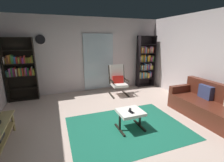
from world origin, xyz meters
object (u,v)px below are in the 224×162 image
object	(u,v)px
bookshelf_near_tv	(20,68)
cell_phone	(131,112)
bookshelf_near_sofa	(145,62)
lounge_armchair	(118,79)
leather_sofa	(211,106)
wall_clock	(40,39)
ottoman	(130,114)
tv_remote	(130,110)

from	to	relation	value
bookshelf_near_tv	cell_phone	size ratio (longest dim) A/B	13.73
bookshelf_near_sofa	cell_phone	xyz separation A→B (m)	(-2.03, -2.80, -0.56)
cell_phone	bookshelf_near_tv	bearing A→B (deg)	122.53
lounge_armchair	cell_phone	xyz separation A→B (m)	(-0.60, -2.20, -0.11)
leather_sofa	lounge_armchair	xyz separation A→B (m)	(-1.43, 2.38, 0.23)
leather_sofa	wall_clock	size ratio (longest dim) A/B	6.53
leather_sofa	lounge_armchair	bearing A→B (deg)	121.04
bookshelf_near_tv	cell_phone	bearing A→B (deg)	-49.68
cell_phone	wall_clock	bearing A→B (deg)	112.78
bookshelf_near_sofa	lounge_armchair	size ratio (longest dim) A/B	1.94
bookshelf_near_tv	ottoman	world-z (taller)	bookshelf_near_tv
ottoman	cell_phone	xyz separation A→B (m)	(-0.01, -0.07, 0.08)
bookshelf_near_sofa	lounge_armchair	xyz separation A→B (m)	(-1.42, -0.59, -0.44)
bookshelf_near_tv	bookshelf_near_sofa	world-z (taller)	bookshelf_near_sofa
cell_phone	ottoman	bearing A→B (deg)	70.55
bookshelf_near_tv	cell_phone	xyz separation A→B (m)	(2.37, -2.79, -0.58)
bookshelf_near_sofa	bookshelf_near_tv	bearing A→B (deg)	-179.93
bookshelf_near_sofa	ottoman	bearing A→B (deg)	-126.42
lounge_armchair	bookshelf_near_tv	bearing A→B (deg)	168.78
lounge_armchair	cell_phone	bearing A→B (deg)	-105.32
lounge_armchair	ottoman	size ratio (longest dim) A/B	1.93
bookshelf_near_sofa	tv_remote	size ratio (longest dim) A/B	13.78
bookshelf_near_sofa	cell_phone	size ratio (longest dim) A/B	14.17
leather_sofa	bookshelf_near_sofa	bearing A→B (deg)	90.16
bookshelf_near_tv	tv_remote	world-z (taller)	bookshelf_near_tv
bookshelf_near_sofa	lounge_armchair	distance (m)	1.60
bookshelf_near_sofa	tv_remote	distance (m)	3.40
bookshelf_near_sofa	tv_remote	xyz separation A→B (m)	(-2.01, -2.69, -0.55)
bookshelf_near_sofa	wall_clock	size ratio (longest dim) A/B	6.84
cell_phone	wall_clock	world-z (taller)	wall_clock
leather_sofa	ottoman	bearing A→B (deg)	173.07
bookshelf_near_tv	wall_clock	size ratio (longest dim) A/B	6.63
ottoman	tv_remote	xyz separation A→B (m)	(0.00, 0.03, 0.08)
tv_remote	cell_phone	world-z (taller)	tv_remote
bookshelf_near_sofa	lounge_armchair	world-z (taller)	bookshelf_near_sofa
leather_sofa	bookshelf_near_tv	bearing A→B (deg)	146.03
wall_clock	bookshelf_near_sofa	bearing A→B (deg)	-1.97
lounge_armchair	wall_clock	xyz separation A→B (m)	(-2.33, 0.72, 1.32)
lounge_armchair	ottoman	distance (m)	2.22
tv_remote	wall_clock	xyz separation A→B (m)	(-1.74, 2.82, 1.42)
bookshelf_near_sofa	cell_phone	bearing A→B (deg)	-125.92
bookshelf_near_sofa	wall_clock	xyz separation A→B (m)	(-3.75, 0.13, 0.87)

